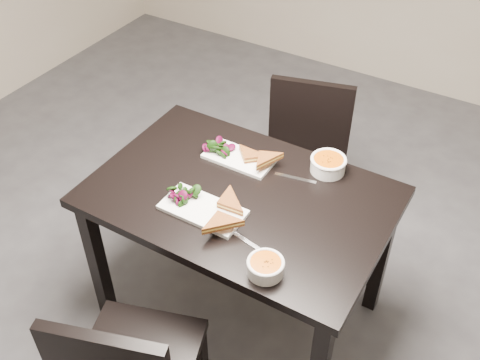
% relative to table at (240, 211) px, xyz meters
% --- Properties ---
extents(ground, '(5.00, 5.00, 0.00)m').
position_rel_table_xyz_m(ground, '(0.01, -0.07, -0.65)').
color(ground, '#47474C').
rests_on(ground, ground).
extents(table, '(1.20, 0.80, 0.75)m').
position_rel_table_xyz_m(table, '(0.00, 0.00, 0.00)').
color(table, black).
rests_on(table, ground).
extents(chair_far, '(0.51, 0.51, 0.85)m').
position_rel_table_xyz_m(chair_far, '(-0.02, 0.67, -0.17)').
color(chair_far, black).
rests_on(chair_far, ground).
extents(plate_near, '(0.33, 0.16, 0.02)m').
position_rel_table_xyz_m(plate_near, '(-0.07, -0.16, 0.11)').
color(plate_near, white).
rests_on(plate_near, table).
extents(sandwich_near, '(0.17, 0.14, 0.05)m').
position_rel_table_xyz_m(sandwich_near, '(-0.01, -0.15, 0.14)').
color(sandwich_near, '#A35822').
rests_on(sandwich_near, plate_near).
extents(salad_near, '(0.10, 0.09, 0.05)m').
position_rel_table_xyz_m(salad_near, '(-0.17, -0.16, 0.14)').
color(salad_near, black).
rests_on(salad_near, plate_near).
extents(soup_bowl_near, '(0.13, 0.13, 0.06)m').
position_rel_table_xyz_m(soup_bowl_near, '(0.29, -0.31, 0.13)').
color(soup_bowl_near, white).
rests_on(soup_bowl_near, table).
extents(cutlery_near, '(0.18, 0.05, 0.00)m').
position_rel_table_xyz_m(cutlery_near, '(0.14, -0.21, 0.10)').
color(cutlery_near, silver).
rests_on(cutlery_near, table).
extents(plate_far, '(0.30, 0.15, 0.01)m').
position_rel_table_xyz_m(plate_far, '(-0.11, 0.18, 0.11)').
color(plate_far, white).
rests_on(plate_far, table).
extents(sandwich_far, '(0.19, 0.18, 0.05)m').
position_rel_table_xyz_m(sandwich_far, '(-0.05, 0.17, 0.14)').
color(sandwich_far, '#A35822').
rests_on(sandwich_far, plate_far).
extents(salad_far, '(0.09, 0.08, 0.04)m').
position_rel_table_xyz_m(salad_far, '(-0.21, 0.18, 0.13)').
color(salad_far, black).
rests_on(salad_far, plate_far).
extents(soup_bowl_far, '(0.15, 0.15, 0.07)m').
position_rel_table_xyz_m(soup_bowl_far, '(0.25, 0.31, 0.14)').
color(soup_bowl_far, white).
rests_on(soup_bowl_far, table).
extents(cutlery_far, '(0.18, 0.05, 0.00)m').
position_rel_table_xyz_m(cutlery_far, '(0.15, 0.20, 0.10)').
color(cutlery_far, silver).
rests_on(cutlery_far, table).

